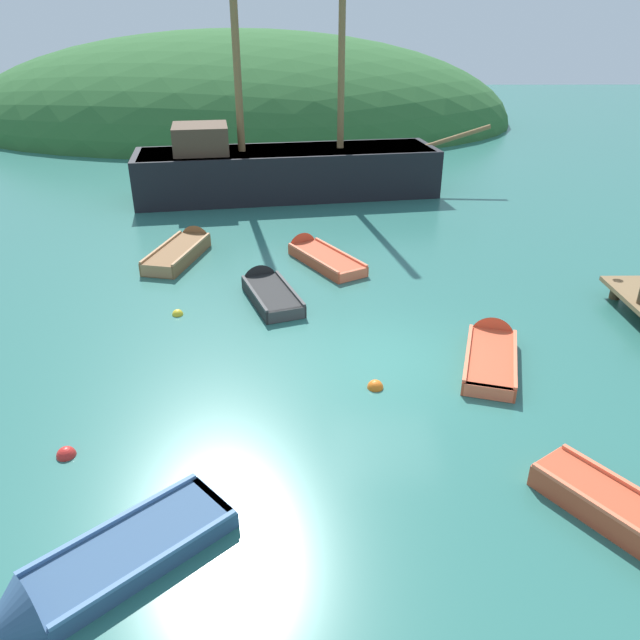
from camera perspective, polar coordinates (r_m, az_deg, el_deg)
ground_plane at (r=13.99m, az=6.63°, el=-3.73°), size 120.00×120.00×0.00m
shore_hill at (r=47.15m, az=-7.50°, el=17.99°), size 38.79×26.50×12.43m
sailing_ship at (r=26.83m, az=-3.36°, el=13.20°), size 15.45×5.21×11.81m
rowboat_far at (r=14.58m, az=15.74°, el=-2.87°), size 1.97×3.47×1.04m
rowboat_portside at (r=9.67m, az=-20.91°, el=-21.84°), size 3.45×3.32×1.12m
rowboat_center at (r=20.53m, az=-12.62°, el=6.45°), size 1.88×3.94×1.05m
rowboat_near_dock at (r=19.67m, az=-0.37°, el=6.06°), size 2.84×3.75×1.04m
rowboat_outer_left at (r=17.10m, az=-4.99°, el=2.70°), size 2.08×3.33×1.04m
buoy_red at (r=12.03m, az=-22.72°, el=-11.67°), size 0.35×0.35×0.35m
buoy_yellow at (r=16.38m, az=-13.22°, el=0.49°), size 0.29×0.29×0.29m
buoy_orange at (r=12.97m, az=5.21°, el=-6.34°), size 0.35×0.35×0.35m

